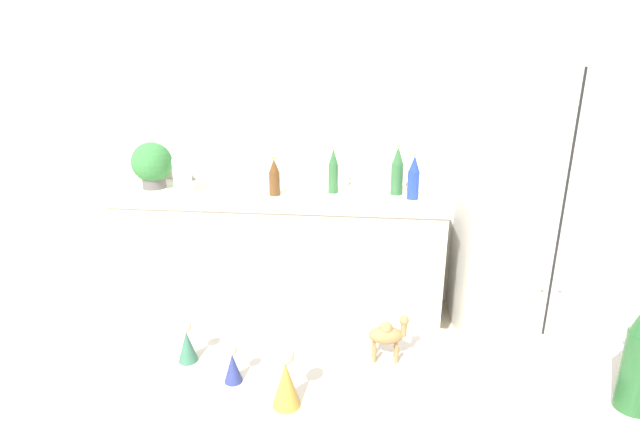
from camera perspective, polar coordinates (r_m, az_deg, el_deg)
wall_back at (r=3.52m, az=4.66°, el=9.47°), size 8.00×0.06×2.55m
back_counter at (r=3.48m, az=-4.31°, el=-4.79°), size 2.15×0.63×0.90m
refrigerator at (r=3.40m, az=23.97°, el=0.79°), size 0.94×0.70×1.77m
potted_plant at (r=3.60m, az=-18.64°, el=5.38°), size 0.27×0.27×0.32m
paper_towel_roll at (r=3.43m, az=-15.46°, el=4.12°), size 0.12×0.12×0.23m
back_bottle_0 at (r=3.31m, az=1.53°, el=4.86°), size 0.07×0.07×0.31m
back_bottle_1 at (r=3.27m, az=-5.24°, el=4.14°), size 0.07×0.07×0.25m
back_bottle_2 at (r=3.22m, az=10.65°, el=4.02°), size 0.07×0.07×0.29m
back_bottle_3 at (r=3.31m, az=8.82°, el=4.81°), size 0.08×0.08×0.33m
fruit_bowl at (r=1.48m, az=25.75°, el=-17.86°), size 0.19×0.19×0.06m
camel_figurine at (r=1.48m, az=7.73°, el=-13.51°), size 0.12×0.06×0.14m
wise_man_figurine_blue at (r=1.32m, az=-3.90°, el=-18.54°), size 0.07×0.07×0.17m
wise_man_figurine_crimson at (r=1.53m, az=-14.95°, el=-14.17°), size 0.06×0.06×0.13m
wise_man_figurine_purple at (r=1.43m, az=-9.95°, el=-16.72°), size 0.05×0.05×0.12m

